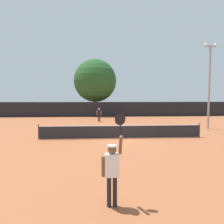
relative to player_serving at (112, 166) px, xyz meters
The scene contains 11 objects.
ground_plane 9.55m from the player_serving, 82.18° to the left, with size 120.00×120.00×0.00m, color #9E5633.
tennis_net 9.50m from the player_serving, 82.18° to the left, with size 11.82×0.08×1.07m.
perimeter_fence 26.36m from the player_serving, 87.20° to the left, with size 38.55×0.12×2.23m, color black.
player_serving is the anchor object (origin of this frame).
player_receiving 19.85m from the player_serving, 90.70° to the left, with size 0.57×0.24×1.61m.
tennis_ball 11.55m from the player_serving, 70.45° to the left, with size 0.07×0.07×0.07m, color #CCE033.
light_pole 16.92m from the player_serving, 53.19° to the left, with size 1.18×0.28×7.90m.
large_tree 29.78m from the player_serving, 91.60° to the left, with size 7.04×7.04×9.21m.
parked_car_near 32.40m from the player_serving, 102.13° to the left, with size 2.30×4.37×1.69m.
parked_car_mid 32.33m from the player_serving, 84.54° to the left, with size 2.08×4.28×1.69m.
parked_car_far 34.17m from the player_serving, 71.26° to the left, with size 1.99×4.24×1.69m.
Camera 1 is at (-1.67, -14.92, 3.00)m, focal length 33.48 mm.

